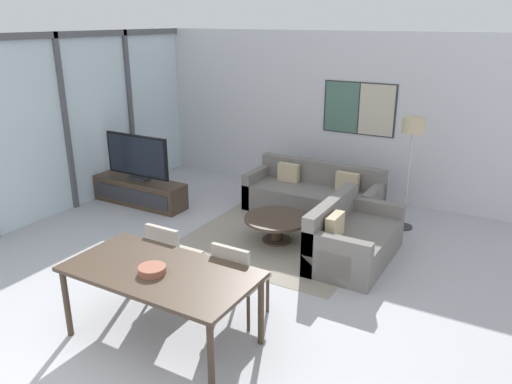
{
  "coord_description": "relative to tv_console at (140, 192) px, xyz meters",
  "views": [
    {
      "loc": [
        3.07,
        -2.35,
        3.0
      ],
      "look_at": [
        0.16,
        2.7,
        0.95
      ],
      "focal_mm": 35.0,
      "sensor_mm": 36.0,
      "label": 1
    }
  ],
  "objects": [
    {
      "name": "window_wall_left",
      "position": [
        -0.87,
        -0.64,
        1.32
      ],
      "size": [
        0.07,
        5.8,
        2.8
      ],
      "color": "silver",
      "rests_on": "ground_plane"
    },
    {
      "name": "sofa_main",
      "position": [
        2.69,
        1.14,
        0.05
      ],
      "size": [
        2.14,
        0.85,
        0.78
      ],
      "color": "slate",
      "rests_on": "ground_plane"
    },
    {
      "name": "sofa_side",
      "position": [
        3.77,
        -0.18,
        0.05
      ],
      "size": [
        0.85,
        1.54,
        0.78
      ],
      "rotation": [
        0.0,
        0.0,
        1.57
      ],
      "color": "slate",
      "rests_on": "ground_plane"
    },
    {
      "name": "dining_chair_centre",
      "position": [
        3.25,
        -2.08,
        0.29
      ],
      "size": [
        0.46,
        0.46,
        0.88
      ],
      "color": "#B2A899",
      "rests_on": "ground_plane"
    },
    {
      "name": "dining_table",
      "position": [
        2.8,
        -2.74,
        0.48
      ],
      "size": [
        1.83,
        0.95,
        0.76
      ],
      "color": "#423326",
      "rests_on": "ground_plane"
    },
    {
      "name": "dining_chair_left",
      "position": [
        2.35,
        -2.04,
        0.29
      ],
      "size": [
        0.46,
        0.46,
        0.88
      ],
      "color": "#B2A899",
      "rests_on": "ground_plane"
    },
    {
      "name": "floor_lamp",
      "position": [
        4.12,
        1.22,
        1.2
      ],
      "size": [
        0.32,
        0.32,
        1.67
      ],
      "color": "#2D2D33",
      "rests_on": "ground_plane"
    },
    {
      "name": "ground_plane",
      "position": [
        2.59,
        -3.54,
        -0.22
      ],
      "size": [
        24.0,
        24.0,
        0.0
      ],
      "primitive_type": "plane",
      "color": "#B2B2B7"
    },
    {
      "name": "tv_console",
      "position": [
        0.0,
        0.0,
        0.0
      ],
      "size": [
        1.7,
        0.46,
        0.43
      ],
      "color": "#423326",
      "rests_on": "ground_plane"
    },
    {
      "name": "wall_back",
      "position": [
        2.6,
        2.26,
        1.19
      ],
      "size": [
        7.93,
        0.09,
        2.8
      ],
      "color": "silver",
      "rests_on": "ground_plane"
    },
    {
      "name": "area_rug",
      "position": [
        2.69,
        -0.16,
        -0.21
      ],
      "size": [
        2.46,
        2.19,
        0.01
      ],
      "color": "gray",
      "rests_on": "ground_plane"
    },
    {
      "name": "fruit_bowl",
      "position": [
        2.78,
        -2.82,
        0.59
      ],
      "size": [
        0.26,
        0.26,
        0.07
      ],
      "color": "#995642",
      "rests_on": "dining_table"
    },
    {
      "name": "television",
      "position": [
        0.0,
        0.0,
        0.6
      ],
      "size": [
        1.26,
        0.2,
        0.77
      ],
      "color": "#2D2D33",
      "rests_on": "tv_console"
    },
    {
      "name": "coffee_table",
      "position": [
        2.69,
        -0.16,
        0.06
      ],
      "size": [
        0.92,
        0.92,
        0.36
      ],
      "color": "#423326",
      "rests_on": "ground_plane"
    }
  ]
}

